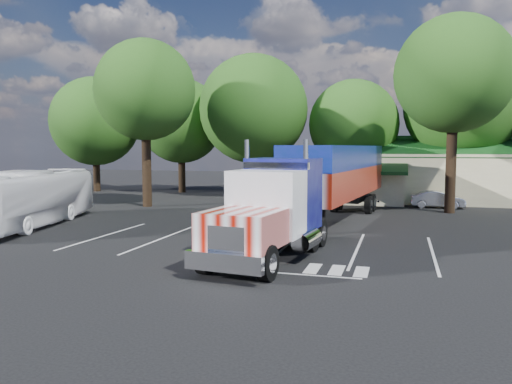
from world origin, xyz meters
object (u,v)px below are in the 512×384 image
(tour_bus, at_px, (32,198))
(semi_truck, at_px, (325,179))
(silver_sedan, at_px, (438,199))
(bicycle, at_px, (321,217))
(woman, at_px, (262,223))

(tour_bus, bearing_deg, semi_truck, 0.21)
(semi_truck, distance_m, silver_sedan, 13.65)
(bicycle, height_order, tour_bus, tour_bus)
(semi_truck, bearing_deg, tour_bus, -159.53)
(bicycle, distance_m, silver_sedan, 12.53)
(woman, height_order, bicycle, woman)
(bicycle, xyz_separation_m, silver_sedan, (7.21, 10.25, 0.21))
(woman, xyz_separation_m, bicycle, (2.09, 5.52, -0.34))
(semi_truck, bearing_deg, silver_sedan, 66.74)
(semi_truck, height_order, bicycle, semi_truck)
(tour_bus, height_order, silver_sedan, tour_bus)
(woman, xyz_separation_m, tour_bus, (-13.85, 0.15, 0.85))
(tour_bus, bearing_deg, woman, -14.00)
(woman, distance_m, silver_sedan, 18.31)
(bicycle, relative_size, silver_sedan, 0.42)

